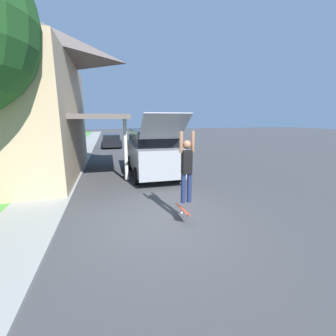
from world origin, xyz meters
TOP-DOWN VIEW (x-y plane):
  - ground_plane at (0.00, 0.00)m, footprint 120.00×120.00m
  - sidewalk at (-3.60, 6.00)m, footprint 1.80×80.00m
  - lawn_tree_far at (-4.93, 11.47)m, footprint 3.53×3.53m
  - suv_parked at (0.74, 5.47)m, footprint 2.15×5.94m
  - car_down_street at (-1.02, 17.85)m, footprint 1.91×4.08m
  - skateboarder at (0.64, -0.09)m, footprint 0.41×0.22m
  - skateboard at (0.56, -0.03)m, footprint 0.24×0.80m

SIDE VIEW (x-z plane):
  - ground_plane at x=0.00m, z-range 0.00..0.00m
  - sidewalk at x=-3.60m, z-range 0.00..0.10m
  - skateboard at x=0.56m, z-range 0.22..0.45m
  - car_down_street at x=-1.02m, z-range -0.02..1.25m
  - suv_parked at x=0.74m, z-range -0.28..2.72m
  - skateboarder at x=0.64m, z-range 0.60..2.51m
  - lawn_tree_far at x=-4.93m, z-range 1.71..8.58m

